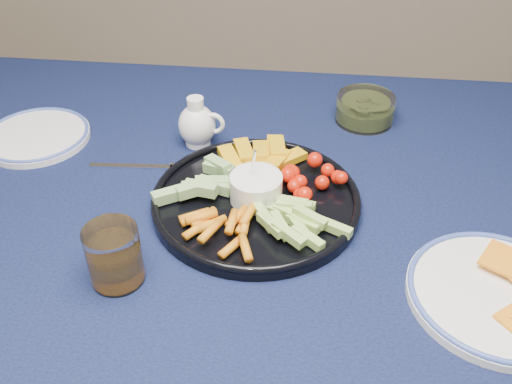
# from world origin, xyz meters

# --- Properties ---
(dining_table) EXTENTS (1.67, 1.07, 0.75)m
(dining_table) POSITION_xyz_m (0.00, 0.00, 0.66)
(dining_table) COLOR #482D18
(dining_table) RESTS_ON ground
(crudite_platter) EXTENTS (0.34, 0.34, 0.11)m
(crudite_platter) POSITION_xyz_m (-0.05, 0.03, 0.77)
(crudite_platter) COLOR black
(crudite_platter) RESTS_ON dining_table
(creamer_pitcher) EXTENTS (0.09, 0.07, 0.10)m
(creamer_pitcher) POSITION_xyz_m (-0.18, 0.20, 0.79)
(creamer_pitcher) COLOR white
(creamer_pitcher) RESTS_ON dining_table
(pickle_bowl) EXTENTS (0.12, 0.12, 0.05)m
(pickle_bowl) POSITION_xyz_m (0.14, 0.33, 0.77)
(pickle_bowl) COLOR silver
(pickle_bowl) RESTS_ON dining_table
(cheese_plate) EXTENTS (0.24, 0.24, 0.03)m
(cheese_plate) POSITION_xyz_m (0.30, -0.13, 0.76)
(cheese_plate) COLOR white
(cheese_plate) RESTS_ON dining_table
(juice_tumbler) EXTENTS (0.08, 0.08, 0.09)m
(juice_tumbler) POSITION_xyz_m (-0.22, -0.15, 0.79)
(juice_tumbler) COLOR silver
(juice_tumbler) RESTS_ON dining_table
(fork_left) EXTENTS (0.18, 0.03, 0.00)m
(fork_left) POSITION_xyz_m (-0.25, 0.12, 0.75)
(fork_left) COLOR silver
(fork_left) RESTS_ON dining_table
(fork_right) EXTENTS (0.12, 0.11, 0.00)m
(fork_right) POSITION_xyz_m (0.29, -0.13, 0.75)
(fork_right) COLOR silver
(fork_right) RESTS_ON dining_table
(side_plate_extra) EXTENTS (0.20, 0.20, 0.02)m
(side_plate_extra) POSITION_xyz_m (-0.49, 0.18, 0.75)
(side_plate_extra) COLOR white
(side_plate_extra) RESTS_ON dining_table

